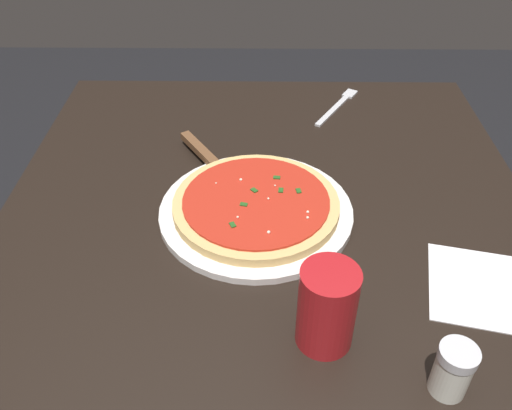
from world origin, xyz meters
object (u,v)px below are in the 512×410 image
at_px(cup_tall_drink, 327,308).
at_px(napkin_folded_right, 477,287).
at_px(pizza_server, 210,161).
at_px(serving_plate, 256,211).
at_px(fork, 338,105).
at_px(parmesan_shaker, 453,370).
at_px(pizza, 256,204).

distance_m(cup_tall_drink, napkin_folded_right, 0.25).
xyz_separation_m(pizza_server, napkin_folded_right, (-0.29, -0.41, -0.02)).
xyz_separation_m(serving_plate, pizza_server, (0.13, 0.09, 0.01)).
xyz_separation_m(pizza_server, fork, (0.25, -0.27, -0.02)).
height_order(serving_plate, napkin_folded_right, serving_plate).
xyz_separation_m(pizza_server, parmesan_shaker, (-0.46, -0.32, 0.02)).
relative_size(pizza, pizza_server, 1.32).
height_order(pizza, pizza_server, pizza).
xyz_separation_m(pizza, fork, (0.38, -0.18, -0.02)).
bearing_deg(fork, napkin_folded_right, -165.39).
height_order(pizza, fork, pizza).
bearing_deg(pizza, napkin_folded_right, -116.70).
relative_size(napkin_folded_right, fork, 0.91).
xyz_separation_m(pizza_server, cup_tall_drink, (-0.38, -0.18, 0.04)).
bearing_deg(fork, pizza_server, 132.75).
height_order(pizza_server, parmesan_shaker, parmesan_shaker).
height_order(pizza_server, napkin_folded_right, pizza_server).
bearing_deg(parmesan_shaker, pizza_server, 34.92).
bearing_deg(parmesan_shaker, napkin_folded_right, -28.13).
height_order(pizza, cup_tall_drink, cup_tall_drink).
xyz_separation_m(serving_plate, fork, (0.38, -0.18, -0.00)).
bearing_deg(pizza, cup_tall_drink, -160.12).
xyz_separation_m(cup_tall_drink, parmesan_shaker, (-0.07, -0.14, -0.02)).
bearing_deg(napkin_folded_right, pizza_server, 54.14).
relative_size(pizza_server, cup_tall_drink, 1.73).
bearing_deg(serving_plate, cup_tall_drink, -160.11).
bearing_deg(pizza_server, parmesan_shaker, -145.08).
relative_size(pizza_server, parmesan_shaker, 2.82).
relative_size(pizza, fork, 1.63).
height_order(napkin_folded_right, parmesan_shaker, parmesan_shaker).
bearing_deg(serving_plate, parmesan_shaker, -144.35).
distance_m(cup_tall_drink, fork, 0.64).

